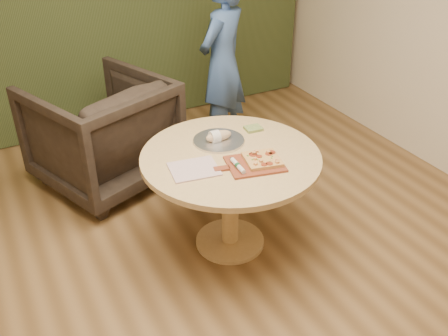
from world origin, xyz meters
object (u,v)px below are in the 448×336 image
(pedestal_table, at_px, (231,173))
(pizza_paddle, at_px, (253,164))
(armchair, at_px, (101,128))
(cutlery_roll, at_px, (238,166))
(serving_tray, at_px, (219,141))
(bread_roll, at_px, (218,136))
(person_standing, at_px, (223,63))
(flatbread_pizza, at_px, (262,159))

(pedestal_table, distance_m, pizza_paddle, 0.25)
(pedestal_table, relative_size, armchair, 1.17)
(cutlery_roll, distance_m, serving_tray, 0.39)
(serving_tray, bearing_deg, bread_roll, 180.00)
(cutlery_roll, bearing_deg, armchair, 112.85)
(person_standing, bearing_deg, bread_roll, 30.00)
(flatbread_pizza, distance_m, cutlery_roll, 0.18)
(flatbread_pizza, height_order, serving_tray, flatbread_pizza)
(pedestal_table, xyz_separation_m, armchair, (-0.54, 1.26, -0.10))
(flatbread_pizza, bearing_deg, pizza_paddle, 178.07)
(serving_tray, distance_m, armchair, 1.22)
(pizza_paddle, xyz_separation_m, serving_tray, (-0.05, 0.39, -0.00))
(serving_tray, bearing_deg, flatbread_pizza, -73.56)
(pizza_paddle, xyz_separation_m, armchair, (-0.60, 1.45, -0.24))
(cutlery_roll, distance_m, armchair, 1.55)
(bread_roll, bearing_deg, pizza_paddle, -81.57)
(serving_tray, bearing_deg, pedestal_table, -94.17)
(cutlery_roll, bearing_deg, flatbread_pizza, 3.84)
(bread_roll, distance_m, person_standing, 1.40)
(armchair, bearing_deg, serving_tray, 96.78)
(cutlery_roll, xyz_separation_m, bread_roll, (0.06, 0.39, 0.01))
(pizza_paddle, height_order, serving_tray, serving_tray)
(serving_tray, height_order, person_standing, person_standing)
(bread_roll, height_order, person_standing, person_standing)
(pedestal_table, distance_m, serving_tray, 0.25)
(armchair, bearing_deg, pedestal_table, 92.36)
(bread_roll, bearing_deg, serving_tray, -0.00)
(cutlery_roll, distance_m, bread_roll, 0.39)
(cutlery_roll, height_order, bread_roll, bread_roll)
(pizza_paddle, xyz_separation_m, bread_roll, (-0.06, 0.39, 0.04))
(pizza_paddle, distance_m, person_standing, 1.73)
(person_standing, bearing_deg, pedestal_table, 33.36)
(cutlery_roll, bearing_deg, person_standing, 69.39)
(cutlery_roll, height_order, armchair, armchair)
(pedestal_table, xyz_separation_m, flatbread_pizza, (0.13, -0.19, 0.17))
(cutlery_roll, bearing_deg, pedestal_table, 78.82)
(flatbread_pizza, bearing_deg, serving_tray, 106.44)
(cutlery_roll, relative_size, serving_tray, 0.56)
(pedestal_table, relative_size, bread_roll, 6.24)
(bread_roll, distance_m, armchair, 1.22)
(pizza_paddle, bearing_deg, flatbread_pizza, 10.82)
(person_standing, bearing_deg, flatbread_pizza, 40.06)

